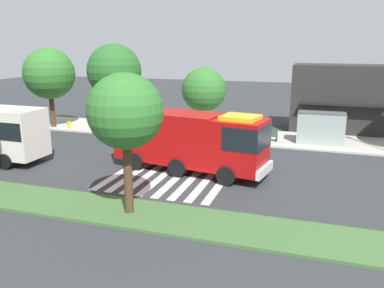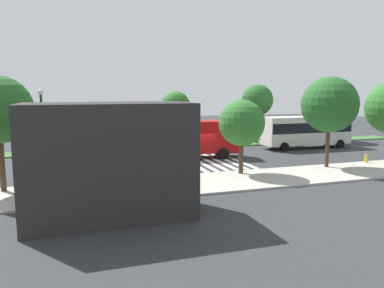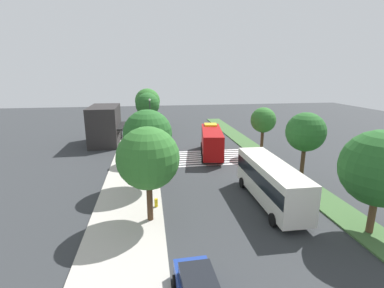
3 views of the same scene
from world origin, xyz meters
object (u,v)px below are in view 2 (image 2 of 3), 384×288
Objects in this scene: street_lamp at (43,130)px; sidewalk_tree_center at (242,123)px; bus_stop_shelter at (123,159)px; median_tree_far_west at (321,104)px; fire_truck at (186,137)px; median_tree_west at (257,100)px; transit_bus at (307,129)px; bench_near_shelter at (180,174)px; sidewalk_tree_west at (330,105)px; median_tree_center at (175,106)px; fire_hydrant at (366,159)px.

sidewalk_tree_center is at bearing 178.39° from street_lamp.
median_tree_far_west reaches higher than bus_stop_shelter.
fire_truck is 1.39× the size of median_tree_west.
transit_bus is 6.50× the size of bench_near_shelter.
transit_bus is 1.45× the size of median_tree_west.
sidewalk_tree_west reaches higher than fire_truck.
bus_stop_shelter is (7.31, 9.05, -0.21)m from fire_truck.
fire_truck is 7.38m from median_tree_center.
median_tree_center reaches higher than bench_near_shelter.
median_tree_far_west reaches higher than median_tree_center.
transit_bus is at bearing -93.14° from fire_hydrant.
sidewalk_tree_west is at bearing -177.36° from bench_near_shelter.
median_tree_west is at bearing 180.00° from median_tree_center.
sidewalk_tree_west reaches higher than street_lamp.
median_tree_far_west is (-10.75, -15.24, -0.51)m from sidewalk_tree_west.
median_tree_far_west is 1.15× the size of median_tree_center.
median_tree_far_west reaches higher than street_lamp.
median_tree_center is (-13.27, -14.84, 0.84)m from street_lamp.
median_tree_far_west is at bearing -125.18° from sidewalk_tree_west.
sidewalk_tree_center is at bearing -176.07° from bus_stop_shelter.
bus_stop_shelter is 0.61× the size of sidewalk_tree_center.
sidewalk_tree_center is (-1.84, 8.42, 1.96)m from fire_truck.
street_lamp is 0.86× the size of sidewalk_tree_west.
sidewalk_tree_west is at bearing 148.86° from fire_truck.
median_tree_west is at bearing 127.03° from transit_bus.
median_tree_far_west is (-18.73, -15.24, 0.80)m from sidewalk_tree_center.
sidewalk_tree_west is at bearing -177.90° from bus_stop_shelter.
fire_truck reaches higher than bench_near_shelter.
transit_bus is at bearing -154.02° from bus_stop_shelter.
street_lamp reaches higher than median_tree_center.
median_tree_west reaches higher than fire_truck.
street_lamp reaches higher than sidewalk_tree_center.
fire_truck reaches higher than fire_hydrant.
bench_near_shelter is at bearing 75.21° from median_tree_center.
median_tree_west is (-9.45, -15.24, 1.29)m from sidewalk_tree_center.
bench_near_shelter is at bearing -148.83° from transit_bus.
median_tree_center is 9.09× the size of fire_hydrant.
median_tree_center is (-0.88, -6.82, 2.69)m from fire_truck.
fire_hydrant is (-17.76, -1.11, -0.10)m from bench_near_shelter.
sidewalk_tree_center is 8.17× the size of fire_hydrant.
median_tree_far_west is at bearing -112.53° from fire_hydrant.
median_tree_far_west is 9.30m from median_tree_west.
sidewalk_tree_west reaches higher than transit_bus.
sidewalk_tree_center reaches higher than fire_truck.
sidewalk_tree_west reaches higher than bus_stop_shelter.
transit_bus is 15.21m from median_tree_center.
median_tree_far_west is 19.70m from median_tree_center.
fire_truck is 14.25× the size of fire_hydrant.
median_tree_west reaches higher than transit_bus.
sidewalk_tree_west is 1.32× the size of sidewalk_tree_center.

